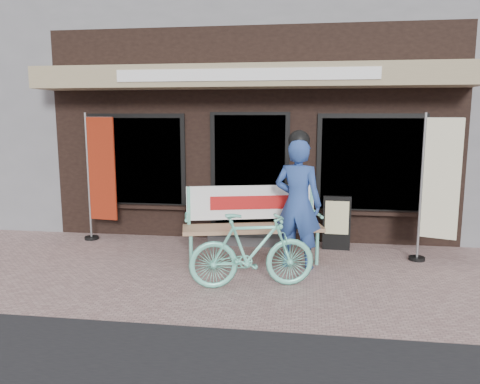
% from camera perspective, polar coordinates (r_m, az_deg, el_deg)
% --- Properties ---
extents(ground, '(70.00, 70.00, 0.00)m').
position_cam_1_polar(ground, '(6.35, -1.09, -10.42)').
color(ground, '#A7847F').
rests_on(ground, ground).
extents(storefront, '(7.00, 6.77, 6.00)m').
position_cam_1_polar(storefront, '(10.93, 3.19, 13.76)').
color(storefront, black).
rests_on(storefront, ground).
extents(bench, '(2.11, 1.01, 1.11)m').
position_cam_1_polar(bench, '(6.94, 1.46, -3.11)').
color(bench, '#71DDBF').
rests_on(bench, ground).
extents(person, '(0.76, 0.61, 1.95)m').
position_cam_1_polar(person, '(6.59, 7.07, -1.13)').
color(person, '#28448B').
rests_on(person, ground).
extents(bicycle, '(1.65, 0.85, 0.95)m').
position_cam_1_polar(bicycle, '(5.89, 1.48, -7.14)').
color(bicycle, '#71DDBF').
rests_on(bicycle, ground).
extents(nobori_red, '(0.65, 0.27, 2.19)m').
position_cam_1_polar(nobori_red, '(8.30, -16.73, 1.92)').
color(nobori_red, gray).
rests_on(nobori_red, ground).
extents(nobori_cream, '(0.64, 0.34, 2.19)m').
position_cam_1_polar(nobori_cream, '(7.30, 22.95, 0.58)').
color(nobori_cream, gray).
rests_on(nobori_cream, ground).
extents(menu_stand, '(0.44, 0.11, 0.88)m').
position_cam_1_polar(menu_stand, '(7.67, 11.70, -3.65)').
color(menu_stand, black).
rests_on(menu_stand, ground).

